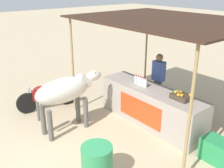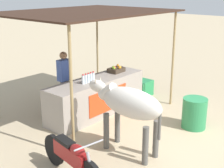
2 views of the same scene
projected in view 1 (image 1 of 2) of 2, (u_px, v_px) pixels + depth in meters
The scene contains 10 objects.
ground_plane at pixel (79, 154), 5.65m from camera, with size 60.00×60.00×0.00m, color tan.
stall_counter at pixel (151, 106), 6.77m from camera, with size 3.00×0.82×0.96m.
stall_awning at pixel (164, 23), 6.18m from camera, with size 4.20×3.20×2.67m.
water_bottle_row at pixel (141, 81), 6.77m from camera, with size 0.43×0.07×0.25m.
fruit_crate at pixel (181, 96), 5.98m from camera, with size 0.44×0.32×0.18m.
vendor_behind_counter at pixel (158, 81), 7.39m from camera, with size 0.34×0.22×1.65m.
cooler_box at pixel (217, 150), 5.38m from camera, with size 0.60×0.44×0.48m, color #268C4C.
water_barrel at pixel (97, 164), 4.78m from camera, with size 0.58×0.58×0.74m, color #2D8C51.
cow at pixel (66, 92), 6.23m from camera, with size 0.53×1.82×1.44m.
motorcycle_parked at pixel (47, 95), 7.55m from camera, with size 0.56×1.79×0.90m.
Camera 1 is at (4.09, -2.43, 3.47)m, focal length 42.00 mm.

